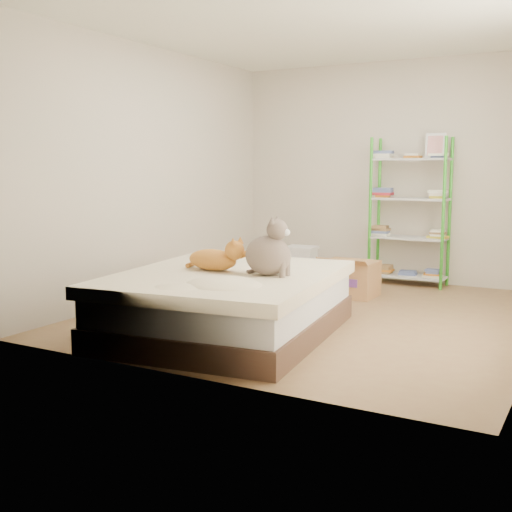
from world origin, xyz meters
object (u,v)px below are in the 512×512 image
Objects in this scene: shelf_unit at (410,214)px; cardboard_box at (350,278)px; bed at (228,303)px; white_bin at (301,263)px; orange_cat at (213,257)px; grey_cat at (268,247)px.

cardboard_box is at bearing -109.96° from shelf_unit.
white_bin is (-0.56, 2.63, -0.05)m from bed.
grey_cat is (0.52, 0.00, 0.12)m from orange_cat.
orange_cat reaches higher than white_bin.
shelf_unit is at bearing 70.24° from bed.
bed is 1.27× the size of shelf_unit.
grey_cat is 2.92m from shelf_unit.
grey_cat is at bearing -2.40° from bed.
grey_cat is 2.01m from cardboard_box.
bed is at bearing -78.05° from white_bin.
grey_cat is 1.12× the size of white_bin.
grey_cat is at bearing -87.99° from cardboard_box.
grey_cat reaches higher than white_bin.
grey_cat reaches higher than cardboard_box.
cardboard_box is (0.32, 1.96, -0.07)m from bed.
shelf_unit reaches higher than orange_cat.
bed is 0.60m from grey_cat.
shelf_unit is at bearing 13.70° from white_bin.
cardboard_box is 1.34× the size of white_bin.
white_bin is (-0.40, 2.61, -0.42)m from orange_cat.
bed is 3.06m from shelf_unit.
bed is 1.99m from cardboard_box.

